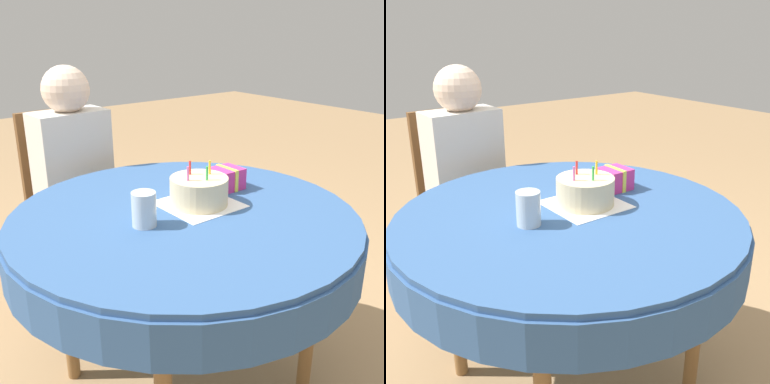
{
  "view_description": "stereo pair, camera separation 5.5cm",
  "coord_description": "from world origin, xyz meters",
  "views": [
    {
      "loc": [
        -0.86,
        -1.11,
        1.34
      ],
      "look_at": [
        0.04,
        0.0,
        0.81
      ],
      "focal_mm": 42.0,
      "sensor_mm": 36.0,
      "label": 1
    },
    {
      "loc": [
        -0.81,
        -1.15,
        1.34
      ],
      "look_at": [
        0.04,
        0.0,
        0.81
      ],
      "focal_mm": 42.0,
      "sensor_mm": 36.0,
      "label": 2
    }
  ],
  "objects": [
    {
      "name": "dining_table",
      "position": [
        0.0,
        0.0,
        0.66
      ],
      "size": [
        1.19,
        1.19,
        0.75
      ],
      "color": "#335689",
      "rests_on": "ground_plane"
    },
    {
      "name": "birthday_cake",
      "position": [
        0.08,
        0.01,
        0.8
      ],
      "size": [
        0.2,
        0.2,
        0.15
      ],
      "color": "beige",
      "rests_on": "dining_table"
    },
    {
      "name": "ground_plane",
      "position": [
        0.0,
        0.0,
        0.0
      ],
      "size": [
        12.0,
        12.0,
        0.0
      ],
      "primitive_type": "plane",
      "color": "#A37F56"
    },
    {
      "name": "chair",
      "position": [
        -0.04,
        0.88,
        0.51
      ],
      "size": [
        0.41,
        0.41,
        0.96
      ],
      "rotation": [
        0.0,
        0.0,
        0.05
      ],
      "color": "brown",
      "rests_on": "ground_plane"
    },
    {
      "name": "person",
      "position": [
        -0.03,
        0.79,
        0.71
      ],
      "size": [
        0.35,
        0.3,
        1.18
      ],
      "rotation": [
        0.0,
        0.0,
        0.05
      ],
      "color": "beige",
      "rests_on": "ground_plane"
    },
    {
      "name": "napkin",
      "position": [
        0.08,
        0.01,
        0.75
      ],
      "size": [
        0.25,
        0.25,
        0.0
      ],
      "color": "white",
      "rests_on": "dining_table"
    },
    {
      "name": "gift_box",
      "position": [
        0.27,
        0.08,
        0.79
      ],
      "size": [
        0.11,
        0.11,
        0.09
      ],
      "color": "#D13384",
      "rests_on": "dining_table"
    },
    {
      "name": "drinking_glass",
      "position": [
        -0.17,
        -0.02,
        0.8
      ],
      "size": [
        0.08,
        0.08,
        0.11
      ],
      "color": "silver",
      "rests_on": "dining_table"
    }
  ]
}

